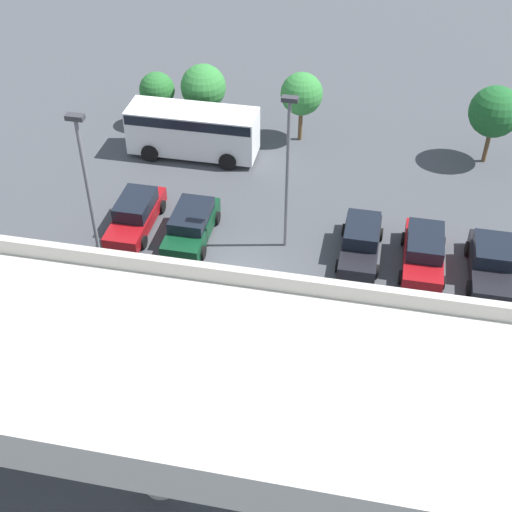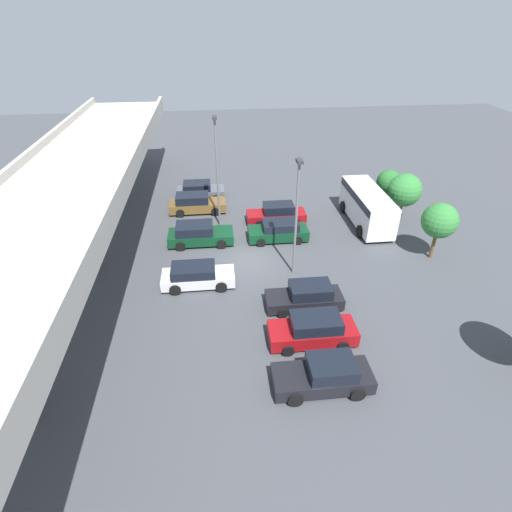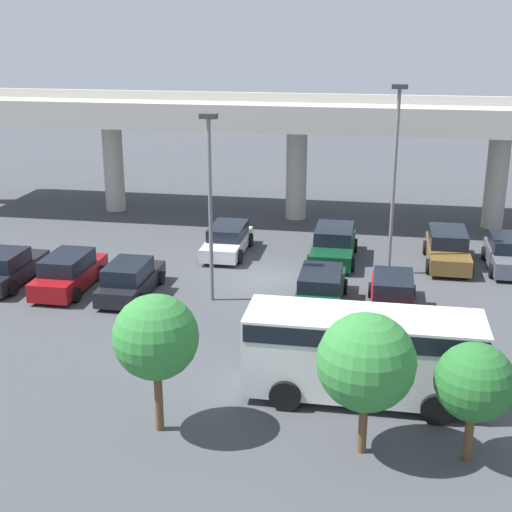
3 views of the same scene
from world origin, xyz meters
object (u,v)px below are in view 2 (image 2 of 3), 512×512
lamp_post_near_aisle (217,166)px  tree_front_far_right (389,182)px  parked_car_4 (199,234)px  tree_front_right (405,190)px  shuttle_bus (367,205)px  parked_car_0 (325,375)px  tree_front_centre (440,221)px  parked_car_8 (279,231)px  parked_car_2 (306,296)px  parked_car_6 (196,203)px  parked_car_7 (200,191)px  parked_car_3 (197,276)px  parked_car_5 (277,214)px  parked_car_1 (313,330)px  lamp_post_mid_lot (297,211)px

lamp_post_near_aisle → tree_front_far_right: size_ratio=2.56×
parked_car_4 → tree_front_right: tree_front_right is taller
shuttle_bus → parked_car_0: bearing=-25.2°
tree_front_centre → tree_front_far_right: (8.60, 0.01, -0.60)m
parked_car_8 → tree_front_right: tree_front_right is taller
parked_car_2 → parked_car_6: bearing=-64.0°
parked_car_2 → parked_car_7: parked_car_2 is taller
parked_car_3 → parked_car_5: bearing=52.1°
parked_car_1 → shuttle_bus: size_ratio=0.64×
parked_car_4 → parked_car_8: size_ratio=1.07×
parked_car_8 → tree_front_right: (2.08, -10.49, 1.99)m
shuttle_bus → tree_front_far_right: 4.16m
parked_car_5 → lamp_post_mid_lot: size_ratio=0.62×
parked_car_5 → parked_car_6: (2.67, 6.65, 0.04)m
parked_car_6 → lamp_post_mid_lot: lamp_post_mid_lot is taller
parked_car_1 → parked_car_3: parked_car_1 is taller
tree_front_centre → parked_car_6: bearing=60.9°
parked_car_8 → parked_car_2: bearing=92.6°
parked_car_4 → lamp_post_mid_lot: bearing=-36.5°
parked_car_3 → parked_car_1: bearing=-42.9°
tree_front_centre → parked_car_4: bearing=76.9°
parked_car_2 → parked_car_7: 17.83m
parked_car_2 → shuttle_bus: bearing=-125.2°
parked_car_6 → shuttle_bus: (-3.64, -13.83, 0.89)m
parked_car_8 → parked_car_0: bearing=89.9°
parked_car_0 → tree_front_right: (16.14, -10.52, 1.99)m
parked_car_8 → parked_car_5: bearing=-96.0°
lamp_post_mid_lot → tree_front_centre: lamp_post_mid_lot is taller
lamp_post_mid_lot → parked_car_8: bearing=3.7°
parked_car_2 → parked_car_8: (8.14, 0.37, 0.02)m
parked_car_2 → tree_front_centre: size_ratio=1.09×
parked_car_3 → shuttle_bus: shuttle_bus is taller
parked_car_1 → tree_front_centre: size_ratio=1.12×
parked_car_5 → shuttle_bus: shuttle_bus is taller
parked_car_2 → parked_car_7: bearing=-68.8°
tree_front_right → parked_car_0: bearing=146.9°
parked_car_1 → lamp_post_mid_lot: bearing=-91.5°
parked_car_8 → parked_car_3: bearing=40.9°
parked_car_4 → tree_front_right: bearing=6.9°
parked_car_2 → parked_car_8: parked_car_2 is taller
parked_car_4 → tree_front_right: (1.98, -16.51, 1.95)m
parked_car_7 → parked_car_5: bearing=-41.1°
parked_car_3 → tree_front_right: (7.36, -16.58, 2.01)m
lamp_post_near_aisle → tree_front_far_right: lamp_post_near_aisle is taller
tree_front_centre → tree_front_right: bearing=-1.1°
parked_car_1 → lamp_post_near_aisle: (13.85, 4.51, 4.26)m
shuttle_bus → parked_car_8: bearing=-75.4°
parked_car_8 → lamp_post_near_aisle: lamp_post_near_aisle is taller
parked_car_2 → lamp_post_mid_lot: 5.28m
parked_car_2 → parked_car_1: bearing=85.2°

